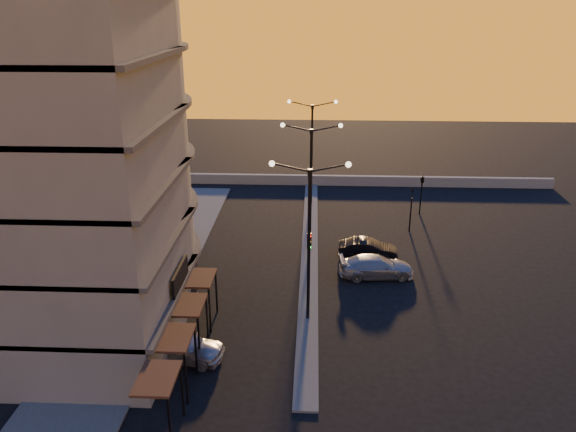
# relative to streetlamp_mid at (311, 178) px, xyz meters

# --- Properties ---
(ground) EXTENTS (120.00, 120.00, 0.00)m
(ground) POSITION_rel_streetlamp_mid_xyz_m (0.00, -10.00, -5.59)
(ground) COLOR black
(ground) RESTS_ON ground
(sidewalk_west) EXTENTS (5.00, 40.00, 0.12)m
(sidewalk_west) POSITION_rel_streetlamp_mid_xyz_m (-10.50, -6.00, -5.53)
(sidewalk_west) COLOR #4A4A47
(sidewalk_west) RESTS_ON ground
(median) EXTENTS (1.20, 36.00, 0.12)m
(median) POSITION_rel_streetlamp_mid_xyz_m (0.00, 0.00, -5.53)
(median) COLOR #4A4A47
(median) RESTS_ON ground
(parapet) EXTENTS (44.00, 0.50, 1.00)m
(parapet) POSITION_rel_streetlamp_mid_xyz_m (2.00, 16.00, -5.09)
(parapet) COLOR slate
(parapet) RESTS_ON ground
(building) EXTENTS (14.35, 17.08, 25.00)m
(building) POSITION_rel_streetlamp_mid_xyz_m (-14.00, -9.97, 6.32)
(building) COLOR slate
(building) RESTS_ON ground
(streetlamp_near) EXTENTS (4.32, 0.32, 9.51)m
(streetlamp_near) POSITION_rel_streetlamp_mid_xyz_m (0.00, -10.00, 0.00)
(streetlamp_near) COLOR black
(streetlamp_near) RESTS_ON ground
(streetlamp_mid) EXTENTS (4.32, 0.32, 9.51)m
(streetlamp_mid) POSITION_rel_streetlamp_mid_xyz_m (0.00, 0.00, 0.00)
(streetlamp_mid) COLOR black
(streetlamp_mid) RESTS_ON ground
(streetlamp_far) EXTENTS (4.32, 0.32, 9.51)m
(streetlamp_far) POSITION_rel_streetlamp_mid_xyz_m (0.00, 10.00, 0.00)
(streetlamp_far) COLOR black
(streetlamp_far) RESTS_ON ground
(traffic_light_main) EXTENTS (0.28, 0.44, 4.25)m
(traffic_light_main) POSITION_rel_streetlamp_mid_xyz_m (0.00, -7.13, -2.70)
(traffic_light_main) COLOR black
(traffic_light_main) RESTS_ON ground
(signal_east_a) EXTENTS (0.13, 0.16, 3.60)m
(signal_east_a) POSITION_rel_streetlamp_mid_xyz_m (8.00, 4.00, -3.66)
(signal_east_a) COLOR black
(signal_east_a) RESTS_ON ground
(signal_east_b) EXTENTS (0.42, 1.99, 3.60)m
(signal_east_b) POSITION_rel_streetlamp_mid_xyz_m (9.50, 8.00, -2.49)
(signal_east_b) COLOR black
(signal_east_b) RESTS_ON ground
(car_hatchback) EXTENTS (4.83, 2.73, 1.55)m
(car_hatchback) POSITION_rel_streetlamp_mid_xyz_m (-6.50, -14.09, -4.82)
(car_hatchback) COLOR #9FA0A6
(car_hatchback) RESTS_ON ground
(car_sedan) EXTENTS (4.32, 1.75, 1.39)m
(car_sedan) POSITION_rel_streetlamp_mid_xyz_m (4.18, -1.34, -4.90)
(car_sedan) COLOR black
(car_sedan) RESTS_ON ground
(car_wagon) EXTENTS (5.17, 2.51, 1.45)m
(car_wagon) POSITION_rel_streetlamp_mid_xyz_m (4.50, -4.24, -4.87)
(car_wagon) COLOR #979B9E
(car_wagon) RESTS_ON ground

